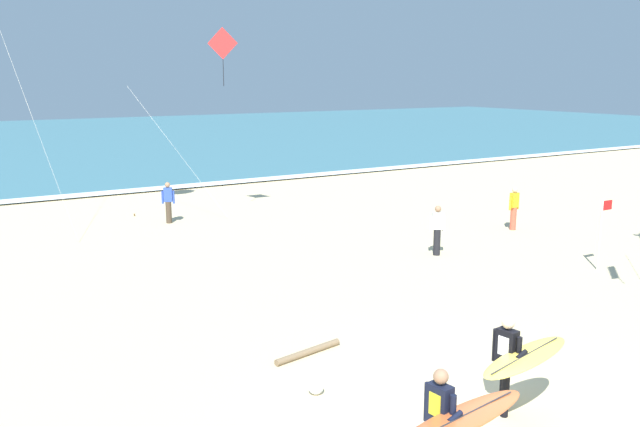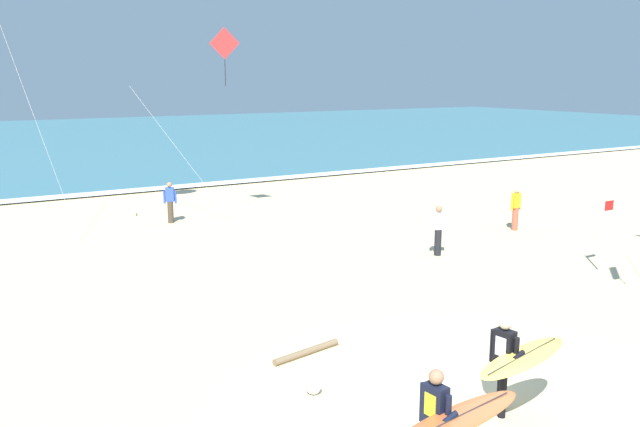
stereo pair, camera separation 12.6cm
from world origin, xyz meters
name	(u,v)px [view 1 (the left image)]	position (x,y,z in m)	size (l,w,h in m)	color
ground_plane	(484,409)	(0.00, 0.00, 0.00)	(160.00, 160.00, 0.00)	beige
ocean_water	(19,142)	(0.00, 54.55, 0.04)	(160.00, 60.00, 0.08)	teal
shoreline_foam	(109,192)	(0.00, 24.85, 0.09)	(160.00, 1.18, 0.01)	white
surfer_lead	(450,419)	(-2.09, -1.40, 1.05)	(2.51, 1.06, 1.71)	black
surfer_trailing	(516,358)	(0.21, -0.43, 1.05)	(2.16, 1.08, 1.71)	black
kite_diamond_scarlet_mid	(220,50)	(2.44, 16.66, 6.51)	(3.46, 2.93, 7.35)	red
bystander_white_top	(437,230)	(6.00, 8.13, 0.81)	(0.46, 0.29, 1.59)	black
bystander_blue_top	(168,202)	(0.33, 17.12, 0.81)	(0.46, 0.30, 1.59)	#4C3D2D
bystander_yellow_top	(514,208)	(10.77, 9.41, 0.81)	(0.50, 0.22, 1.59)	#D8593F
lifeguard_flag	(602,227)	(8.98, 4.43, 1.27)	(0.45, 0.05, 2.10)	silver
beach_ball	(316,387)	(-2.16, 1.97, 0.14)	(0.28, 0.28, 0.28)	white
driftwood_log	(308,352)	(-1.42, 3.52, 0.07)	(0.14, 0.14, 1.64)	#846B4C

